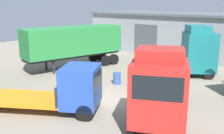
% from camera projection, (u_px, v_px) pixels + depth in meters
% --- Properties ---
extents(ground_plane, '(60.00, 60.00, 0.00)m').
position_uv_depth(ground_plane, '(106.00, 100.00, 16.55)').
color(ground_plane, gray).
extents(warehouse_building, '(32.18, 9.69, 4.86)m').
position_uv_depth(warehouse_building, '(220.00, 36.00, 29.34)').
color(warehouse_building, '#93999E').
rests_on(warehouse_building, ground_plane).
extents(tractor_unit_red, '(5.35, 6.90, 4.01)m').
position_uv_depth(tractor_unit_red, '(159.00, 91.00, 12.48)').
color(tractor_unit_red, red).
rests_on(tractor_unit_red, ground_plane).
extents(container_trailer_green, '(4.17, 9.66, 3.87)m').
position_uv_depth(container_trailer_green, '(74.00, 42.00, 24.39)').
color(container_trailer_green, '#28843D').
rests_on(container_trailer_green, ground_plane).
extents(flatbed_truck_blue, '(8.40, 6.75, 2.65)m').
position_uv_depth(flatbed_truck_blue, '(58.00, 90.00, 14.62)').
color(flatbed_truck_blue, '#2347A3').
rests_on(flatbed_truck_blue, ground_plane).
extents(tractor_unit_teal, '(6.52, 6.11, 4.23)m').
position_uv_depth(tractor_unit_teal, '(193.00, 53.00, 21.77)').
color(tractor_unit_teal, '#197075').
rests_on(tractor_unit_teal, ground_plane).
extents(oil_drum, '(0.58, 0.58, 0.88)m').
position_uv_depth(oil_drum, '(117.00, 78.00, 19.82)').
color(oil_drum, '#33519E').
rests_on(oil_drum, ground_plane).
extents(traffic_cone, '(0.40, 0.40, 0.55)m').
position_uv_depth(traffic_cone, '(91.00, 84.00, 18.93)').
color(traffic_cone, black).
rests_on(traffic_cone, ground_plane).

